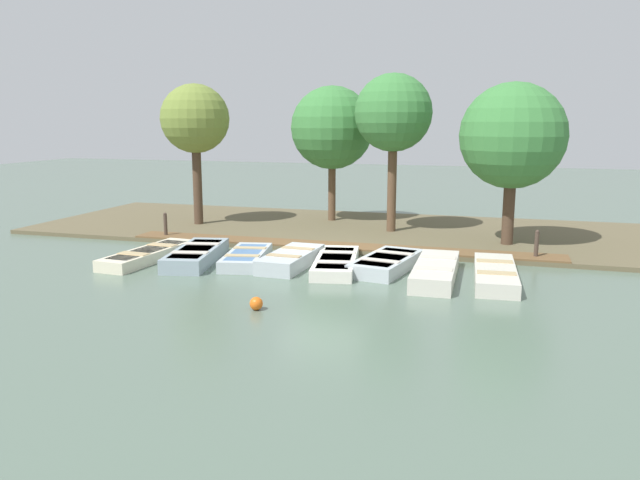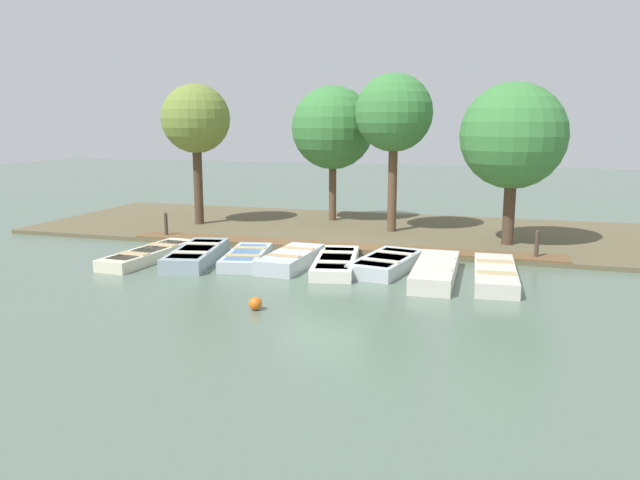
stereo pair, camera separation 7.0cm
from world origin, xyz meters
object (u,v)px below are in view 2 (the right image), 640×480
at_px(park_tree_far_left, 196,120).
at_px(park_tree_left, 333,128).
at_px(rowboat_1, 196,255).
at_px(park_tree_center, 394,114).
at_px(buoy, 255,303).
at_px(rowboat_2, 246,257).
at_px(rowboat_7, 495,274).
at_px(rowboat_5, 387,263).
at_px(rowboat_4, 336,262).
at_px(mooring_post_near, 166,226).
at_px(rowboat_3, 291,259).
at_px(rowboat_0, 149,254).
at_px(mooring_post_far, 537,246).
at_px(rowboat_6, 435,271).
at_px(park_tree_right, 513,136).

distance_m(park_tree_far_left, park_tree_left, 5.18).
relative_size(rowboat_1, park_tree_center, 0.61).
bearing_deg(buoy, rowboat_2, -154.17).
bearing_deg(rowboat_1, rowboat_7, 80.31).
bearing_deg(park_tree_center, rowboat_5, 8.96).
height_order(rowboat_5, buoy, rowboat_5).
bearing_deg(rowboat_7, rowboat_4, -95.83).
xyz_separation_m(rowboat_5, buoy, (4.42, -2.02, -0.05)).
xyz_separation_m(rowboat_4, mooring_post_near, (-2.29, -6.61, 0.32)).
bearing_deg(rowboat_1, park_tree_left, 154.86).
bearing_deg(park_tree_far_left, rowboat_3, 47.09).
bearing_deg(rowboat_0, rowboat_2, 104.31).
height_order(rowboat_2, rowboat_7, rowboat_7).
height_order(rowboat_7, park_tree_far_left, park_tree_far_left).
xyz_separation_m(rowboat_4, park_tree_left, (-7.28, -2.13, 3.55)).
xyz_separation_m(rowboat_1, rowboat_4, (-0.40, 4.06, -0.05)).
bearing_deg(rowboat_2, mooring_post_far, 95.67).
relative_size(mooring_post_far, park_tree_left, 0.18).
xyz_separation_m(rowboat_5, rowboat_6, (0.62, 1.38, 0.02)).
height_order(rowboat_6, park_tree_left, park_tree_left).
distance_m(rowboat_4, rowboat_5, 1.40).
distance_m(rowboat_1, park_tree_left, 8.66).
xyz_separation_m(buoy, park_tree_center, (-9.72, 1.19, 4.09)).
bearing_deg(mooring_post_far, rowboat_0, -75.11).
distance_m(rowboat_7, mooring_post_near, 11.14).
relative_size(rowboat_1, rowboat_4, 1.00).
xyz_separation_m(rowboat_3, park_tree_left, (-7.40, -0.87, 3.51)).
bearing_deg(rowboat_6, buoy, -43.15).
bearing_deg(rowboat_3, park_tree_center, 164.81).
relative_size(rowboat_2, park_tree_left, 0.55).
relative_size(rowboat_1, park_tree_left, 0.65).
relative_size(park_tree_far_left, park_tree_right, 1.03).
height_order(rowboat_3, rowboat_4, rowboat_3).
height_order(rowboat_5, mooring_post_near, mooring_post_near).
bearing_deg(rowboat_5, rowboat_1, -72.99).
distance_m(rowboat_7, park_tree_right, 5.53).
xyz_separation_m(rowboat_7, mooring_post_near, (-2.49, -10.86, 0.29)).
height_order(park_tree_far_left, park_tree_left, park_tree_far_left).
xyz_separation_m(rowboat_4, park_tree_far_left, (-5.00, -6.77, 3.86)).
xyz_separation_m(rowboat_3, park_tree_far_left, (-5.12, -5.51, 3.81)).
xyz_separation_m(rowboat_3, rowboat_7, (0.08, 5.51, -0.02)).
xyz_separation_m(rowboat_5, mooring_post_far, (-2.08, 3.94, 0.29)).
distance_m(rowboat_1, rowboat_4, 4.08).
relative_size(park_tree_far_left, park_tree_center, 0.95).
height_order(rowboat_0, mooring_post_far, mooring_post_far).
height_order(rowboat_5, mooring_post_far, mooring_post_far).
xyz_separation_m(rowboat_4, buoy, (4.21, -0.64, -0.02)).
relative_size(mooring_post_near, mooring_post_far, 1.00).
relative_size(rowboat_5, park_tree_center, 0.54).
bearing_deg(rowboat_5, rowboat_6, 76.49).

